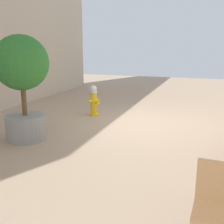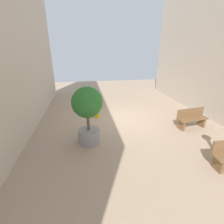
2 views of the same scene
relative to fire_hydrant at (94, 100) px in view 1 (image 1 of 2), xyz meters
name	(u,v)px [view 1 (image 1 of 2)]	position (x,y,z in m)	size (l,w,h in m)	color
ground_plane	(137,123)	(-1.49, 0.47, -0.46)	(23.40, 23.40, 0.00)	tan
fire_hydrant	(94,100)	(0.00, 0.00, 0.00)	(0.39, 0.41, 0.92)	gold
planter_tree	(22,77)	(0.56, 2.59, 0.97)	(1.19, 1.19, 2.33)	gray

